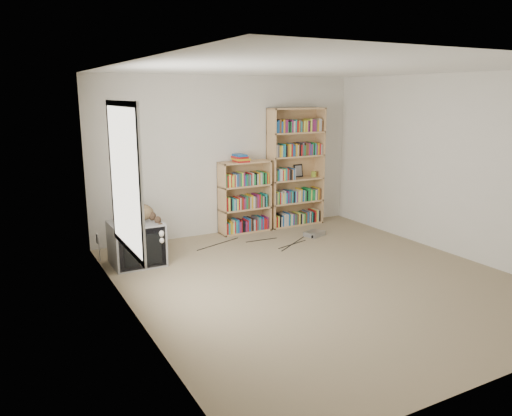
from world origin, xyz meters
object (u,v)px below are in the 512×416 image
cat (140,215)px  dvd_player (314,234)px  crt_tv (136,243)px  bookcase_tall (295,171)px  bookcase_short (244,200)px

cat → dvd_player: (2.80, -0.00, -0.63)m
crt_tv → bookcase_tall: 3.13m
crt_tv → bookcase_tall: size_ratio=0.33×
crt_tv → bookcase_short: bookcase_short is taller
cat → dvd_player: bearing=15.7°
dvd_player → bookcase_short: bearing=119.5°
dvd_player → crt_tv: bearing=160.6°
bookcase_short → cat: bearing=-158.4°
bookcase_tall → bookcase_short: size_ratio=1.71×
crt_tv → bookcase_short: 2.15m
crt_tv → dvd_player: (2.86, -0.01, -0.25)m
bookcase_tall → dvd_player: bearing=-97.8°
crt_tv → bookcase_tall: bearing=14.2°
crt_tv → cat: cat is taller
bookcase_short → dvd_player: size_ratio=3.75×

